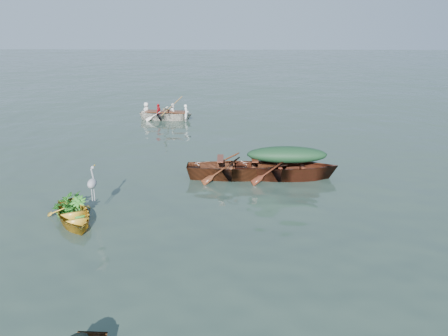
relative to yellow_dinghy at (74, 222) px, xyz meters
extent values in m
plane|color=#2C3E34|center=(3.80, -0.53, 0.00)|extent=(140.00, 140.00, 0.00)
imported|color=yellow|center=(0.00, 0.00, 0.00)|extent=(2.29, 2.86, 0.68)
imported|color=#551C14|center=(5.79, 3.37, 0.00)|extent=(4.68, 1.47, 1.11)
imported|color=#562915|center=(4.20, 3.37, 0.00)|extent=(4.58, 1.49, 1.08)
imported|color=white|center=(0.57, 12.09, 0.00)|extent=(3.94, 1.62, 0.88)
ellipsoid|color=black|center=(5.79, 3.37, 0.81)|extent=(2.57, 0.81, 0.52)
imported|color=#1E691B|center=(-0.25, 0.49, 0.64)|extent=(1.05, 1.13, 0.60)
imported|color=white|center=(0.57, 12.09, 0.82)|extent=(2.79, 1.36, 0.76)
camera|label=1|loc=(4.08, -10.05, 4.89)|focal=35.00mm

